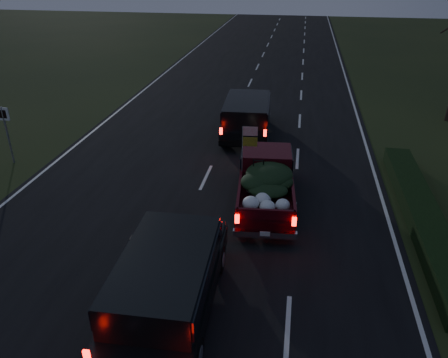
% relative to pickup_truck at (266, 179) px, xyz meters
% --- Properties ---
extents(ground, '(120.00, 120.00, 0.00)m').
position_rel_pickup_truck_xyz_m(ground, '(-2.53, -3.39, -0.97)').
color(ground, black).
rests_on(ground, ground).
extents(road_asphalt, '(14.00, 120.00, 0.02)m').
position_rel_pickup_truck_xyz_m(road_asphalt, '(-2.53, -3.39, -0.96)').
color(road_asphalt, black).
rests_on(road_asphalt, ground).
extents(hedge_row, '(1.00, 10.00, 0.60)m').
position_rel_pickup_truck_xyz_m(hedge_row, '(5.27, -0.39, -0.67)').
color(hedge_row, black).
rests_on(hedge_row, ground).
extents(route_sign, '(0.55, 0.08, 2.50)m').
position_rel_pickup_truck_xyz_m(route_sign, '(-11.03, 1.61, 0.69)').
color(route_sign, gray).
rests_on(route_sign, ground).
extents(pickup_truck, '(2.29, 5.08, 2.59)m').
position_rel_pickup_truck_xyz_m(pickup_truck, '(0.00, 0.00, 0.00)').
color(pickup_truck, '#3C0810').
rests_on(pickup_truck, ground).
extents(lead_suv, '(2.43, 5.29, 1.49)m').
position_rel_pickup_truck_xyz_m(lead_suv, '(-1.51, 6.58, 0.16)').
color(lead_suv, black).
rests_on(lead_suv, ground).
extents(rear_suv, '(2.49, 5.22, 1.48)m').
position_rel_pickup_truck_xyz_m(rear_suv, '(-1.86, -5.88, 0.15)').
color(rear_suv, black).
rests_on(rear_suv, ground).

